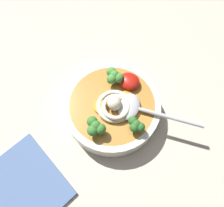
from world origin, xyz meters
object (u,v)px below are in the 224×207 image
at_px(soup_spoon, 136,108).
at_px(folded_napkin, 24,186).
at_px(soup_bowl, 112,108).
at_px(noodle_pile, 115,106).

bearing_deg(soup_spoon, folded_napkin, -130.41).
height_order(soup_bowl, noodle_pile, noodle_pile).
relative_size(soup_spoon, folded_napkin, 1.08).
height_order(soup_bowl, soup_spoon, soup_spoon).
bearing_deg(folded_napkin, soup_spoon, 64.37).
relative_size(soup_bowl, soup_spoon, 1.16).
bearing_deg(noodle_pile, soup_spoon, 25.29).
height_order(noodle_pile, folded_napkin, noodle_pile).
bearing_deg(folded_napkin, soup_bowl, 73.65).
relative_size(noodle_pile, folded_napkin, 0.50).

